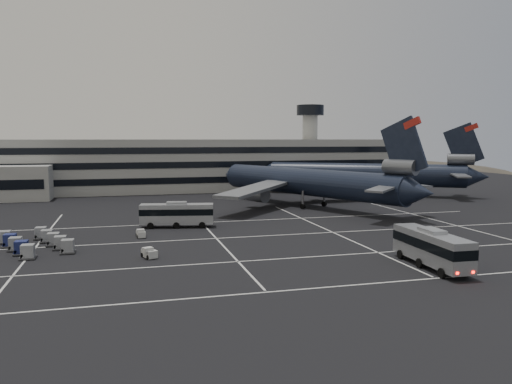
{
  "coord_description": "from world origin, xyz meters",
  "views": [
    {
      "loc": [
        -18.52,
        -65.26,
        14.2
      ],
      "look_at": [
        3.52,
        17.71,
        5.0
      ],
      "focal_mm": 35.0,
      "sensor_mm": 36.0,
      "label": 1
    }
  ],
  "objects_px": {
    "trijet_main": "(309,182)",
    "tug_a": "(141,234)",
    "uld_cluster": "(35,242)",
    "bus_near": "(431,246)",
    "bus_far": "(177,213)"
  },
  "relations": [
    {
      "from": "bus_near",
      "to": "tug_a",
      "type": "bearing_deg",
      "value": 142.58
    },
    {
      "from": "trijet_main",
      "to": "bus_far",
      "type": "distance_m",
      "value": 33.78
    },
    {
      "from": "bus_near",
      "to": "uld_cluster",
      "type": "height_order",
      "value": "bus_near"
    },
    {
      "from": "trijet_main",
      "to": "bus_near",
      "type": "bearing_deg",
      "value": -120.21
    },
    {
      "from": "tug_a",
      "to": "uld_cluster",
      "type": "xyz_separation_m",
      "value": [
        -13.58,
        -3.64,
        0.27
      ]
    },
    {
      "from": "bus_near",
      "to": "bus_far",
      "type": "distance_m",
      "value": 40.83
    },
    {
      "from": "trijet_main",
      "to": "bus_far",
      "type": "xyz_separation_m",
      "value": [
        -29.03,
        -17.01,
        -3.0
      ]
    },
    {
      "from": "trijet_main",
      "to": "uld_cluster",
      "type": "distance_m",
      "value": 56.15
    },
    {
      "from": "bus_far",
      "to": "tug_a",
      "type": "distance_m",
      "value": 9.51
    },
    {
      "from": "trijet_main",
      "to": "uld_cluster",
      "type": "xyz_separation_m",
      "value": [
        -48.53,
        -27.89,
        -4.4
      ]
    },
    {
      "from": "tug_a",
      "to": "uld_cluster",
      "type": "height_order",
      "value": "uld_cluster"
    },
    {
      "from": "bus_far",
      "to": "uld_cluster",
      "type": "distance_m",
      "value": 22.38
    },
    {
      "from": "trijet_main",
      "to": "tug_a",
      "type": "height_order",
      "value": "trijet_main"
    },
    {
      "from": "trijet_main",
      "to": "bus_near",
      "type": "distance_m",
      "value": 49.88
    },
    {
      "from": "bus_far",
      "to": "tug_a",
      "type": "height_order",
      "value": "bus_far"
    }
  ]
}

